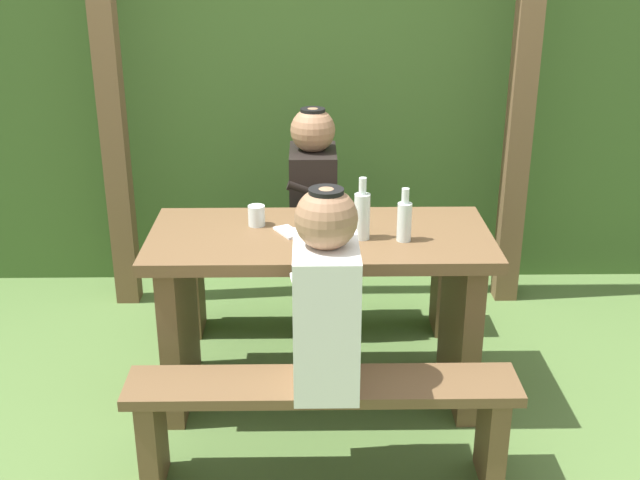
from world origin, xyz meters
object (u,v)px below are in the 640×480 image
(bottle_right, at_px, (404,220))
(person_white_shirt, at_px, (326,297))
(person_black_coat, at_px, (313,188))
(bottle_left, at_px, (362,214))
(cell_phone, at_px, (288,232))
(bench_far, at_px, (318,274))
(drinking_glass, at_px, (257,216))
(picnic_table, at_px, (320,288))
(bench_near, at_px, (323,410))

(bottle_right, bearing_deg, person_white_shirt, -122.25)
(person_black_coat, relative_size, bottle_right, 3.30)
(bottle_left, bearing_deg, cell_phone, 167.88)
(bottle_left, xyz_separation_m, bottle_right, (0.17, -0.02, -0.01))
(bottle_left, relative_size, bottle_right, 1.17)
(bench_far, distance_m, bottle_left, 0.87)
(person_black_coat, xyz_separation_m, drinking_glass, (-0.24, -0.49, 0.04))
(person_white_shirt, relative_size, person_black_coat, 1.00)
(picnic_table, bearing_deg, bench_far, 90.00)
(person_black_coat, xyz_separation_m, bottle_left, (0.19, -0.65, 0.10))
(bench_near, xyz_separation_m, person_white_shirt, (0.01, 0.00, 0.45))
(bench_far, height_order, person_black_coat, person_black_coat)
(bench_near, xyz_separation_m, bottle_right, (0.33, 0.51, 0.54))
(bench_far, bearing_deg, drinking_glass, -117.95)
(person_black_coat, relative_size, bottle_left, 2.83)
(person_white_shirt, relative_size, cell_phone, 5.14)
(person_black_coat, bearing_deg, person_white_shirt, -88.31)
(person_white_shirt, distance_m, bottle_left, 0.57)
(bottle_right, bearing_deg, bench_far, 116.15)
(picnic_table, distance_m, drinking_glass, 0.40)
(person_black_coat, distance_m, cell_phone, 0.60)
(bottle_right, distance_m, cell_phone, 0.48)
(person_black_coat, bearing_deg, bottle_right, -62.10)
(picnic_table, relative_size, cell_phone, 10.00)
(bottle_right, bearing_deg, picnic_table, 166.17)
(bench_near, bearing_deg, bottle_right, 57.07)
(cell_phone, bearing_deg, bench_near, -107.13)
(bench_near, height_order, person_black_coat, person_black_coat)
(bench_far, bearing_deg, person_white_shirt, -89.49)
(picnic_table, xyz_separation_m, drinking_glass, (-0.26, 0.10, 0.29))
(bottle_left, relative_size, cell_phone, 1.82)
(picnic_table, distance_m, bench_near, 0.63)
(person_white_shirt, bearing_deg, drinking_glass, 111.67)
(bench_near, height_order, bottle_right, bottle_right)
(bench_far, relative_size, drinking_glass, 16.20)
(picnic_table, bearing_deg, cell_phone, 177.17)
(person_white_shirt, bearing_deg, cell_phone, 103.21)
(person_white_shirt, distance_m, drinking_glass, 0.74)
(bench_near, bearing_deg, picnic_table, 90.00)
(cell_phone, bearing_deg, drinking_glass, 116.19)
(person_white_shirt, height_order, bottle_left, person_white_shirt)
(bench_near, relative_size, person_black_coat, 1.95)
(bench_near, bearing_deg, person_black_coat, 91.17)
(picnic_table, height_order, person_black_coat, person_black_coat)
(picnic_table, height_order, person_white_shirt, person_white_shirt)
(bench_near, distance_m, person_black_coat, 1.27)
(cell_phone, bearing_deg, bench_far, 48.25)
(person_white_shirt, height_order, cell_phone, person_white_shirt)
(drinking_glass, xyz_separation_m, bottle_right, (0.60, -0.18, 0.05))
(person_white_shirt, height_order, bottle_right, person_white_shirt)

